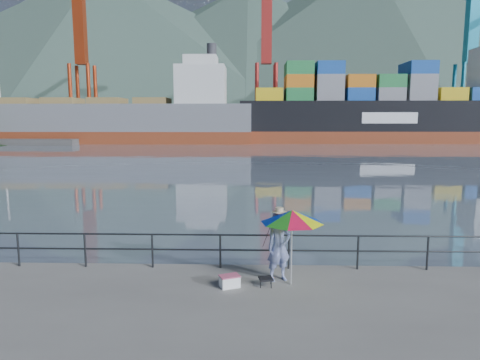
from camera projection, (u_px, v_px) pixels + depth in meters
The scene contains 13 objects.
harbor_water at pixel (246, 132), 139.54m from camera, with size 500.00×280.00×0.00m, color slate.
far_dock at pixel (285, 137), 102.67m from camera, with size 200.00×40.00×0.40m, color #514F4C.
guardrail at pixel (186, 251), 12.52m from camera, with size 22.00×0.06×1.03m.
mountains at pixel (327, 55), 210.39m from camera, with size 600.00×332.80×80.00m.
port_cranes at pixel (388, 63), 90.93m from camera, with size 116.00×28.00×38.40m.
container_stacks at pixel (382, 125), 102.63m from camera, with size 58.00×8.40×7.80m.
fisherman at pixel (279, 247), 11.50m from camera, with size 0.68×0.45×1.86m, color navy.
beach_umbrella at pixel (292, 217), 11.05m from camera, with size 1.97×1.97×2.01m.
folding_stool at pixel (266, 282), 11.19m from camera, with size 0.41×0.41×0.23m.
cooler_bag at pixel (230, 282), 11.13m from camera, with size 0.49×0.33×0.28m, color white.
fishing_rod at pixel (267, 264), 12.93m from camera, with size 0.02×0.02×2.21m, color black.
bulk_carrier at pixel (125, 120), 80.79m from camera, with size 51.79×8.96×14.50m.
container_ship at pixel (391, 111), 81.63m from camera, with size 54.37×9.06×18.10m.
Camera 1 is at (1.90, -10.35, 4.35)m, focal length 32.00 mm.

